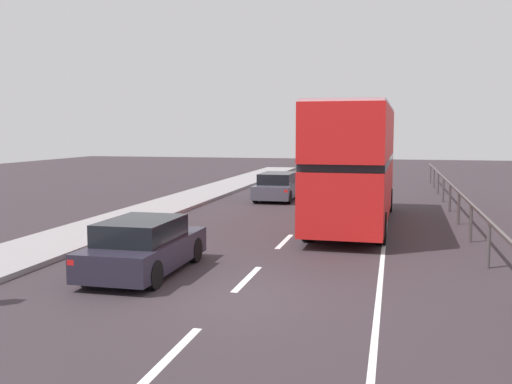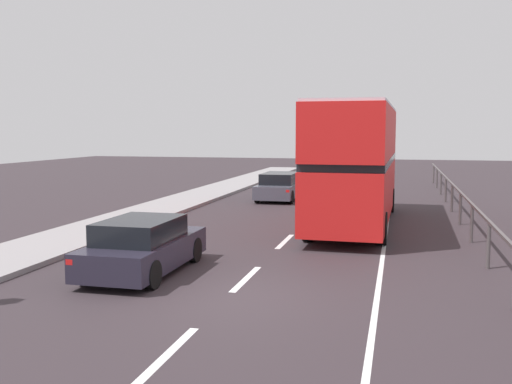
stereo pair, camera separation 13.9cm
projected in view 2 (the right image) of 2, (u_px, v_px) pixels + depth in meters
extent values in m
cube|color=#32292E|center=(230.00, 297.00, 12.24)|extent=(73.38, 120.00, 0.10)
cube|color=silver|center=(168.00, 354.00, 8.98)|extent=(0.16, 2.39, 0.01)
cube|color=silver|center=(246.00, 279.00, 13.53)|extent=(0.16, 2.39, 0.01)
cube|color=silver|center=(285.00, 241.00, 18.09)|extent=(0.16, 2.39, 0.01)
cube|color=silver|center=(308.00, 219.00, 22.64)|extent=(0.16, 2.39, 0.01)
cube|color=silver|center=(323.00, 204.00, 27.19)|extent=(0.16, 2.39, 0.01)
cube|color=silver|center=(334.00, 194.00, 31.75)|extent=(0.16, 2.39, 0.01)
cube|color=silver|center=(343.00, 186.00, 36.30)|extent=(0.16, 2.39, 0.01)
cube|color=silver|center=(349.00, 180.00, 40.86)|extent=(0.16, 2.39, 0.01)
cube|color=silver|center=(386.00, 230.00, 20.21)|extent=(0.12, 46.00, 0.01)
cube|color=#4F4748|center=(466.00, 198.00, 19.47)|extent=(0.08, 42.00, 0.08)
cylinder|color=#4F4748|center=(489.00, 246.00, 14.46)|extent=(0.10, 0.10, 1.17)
cylinder|color=#4F4748|center=(472.00, 224.00, 17.84)|extent=(0.10, 0.10, 1.17)
cylinder|color=#4F4748|center=(460.00, 209.00, 21.22)|extent=(0.10, 0.10, 1.17)
cylinder|color=#4F4748|center=(452.00, 198.00, 24.60)|extent=(0.10, 0.10, 1.17)
cylinder|color=#4F4748|center=(446.00, 190.00, 27.98)|extent=(0.10, 0.10, 1.17)
cylinder|color=#4F4748|center=(441.00, 184.00, 31.36)|extent=(0.10, 0.10, 1.17)
cylinder|color=#4F4748|center=(437.00, 178.00, 34.74)|extent=(0.10, 0.10, 1.17)
cylinder|color=#4F4748|center=(434.00, 174.00, 38.12)|extent=(0.10, 0.10, 1.17)
cube|color=red|center=(356.00, 189.00, 21.15)|extent=(2.66, 10.41, 1.90)
cube|color=black|center=(356.00, 160.00, 21.04)|extent=(2.67, 10.00, 0.24)
cube|color=red|center=(357.00, 132.00, 20.94)|extent=(2.66, 10.41, 1.75)
cube|color=silver|center=(357.00, 107.00, 20.84)|extent=(2.60, 10.20, 0.10)
cube|color=black|center=(367.00, 176.00, 26.10)|extent=(2.21, 0.08, 1.33)
cube|color=yellow|center=(368.00, 122.00, 25.85)|extent=(1.47, 0.07, 0.28)
cylinder|color=black|center=(337.00, 199.00, 25.16)|extent=(0.30, 1.01, 1.00)
cylinder|color=black|center=(391.00, 200.00, 24.58)|extent=(0.30, 1.01, 1.00)
cylinder|color=black|center=(308.00, 225.00, 18.08)|extent=(0.30, 1.01, 1.00)
cylinder|color=black|center=(382.00, 228.00, 17.51)|extent=(0.30, 1.01, 1.00)
cube|color=#252130|center=(144.00, 252.00, 14.10)|extent=(1.76, 4.12, 0.65)
cube|color=black|center=(140.00, 230.00, 13.84)|extent=(1.55, 2.27, 0.51)
cube|color=red|center=(70.00, 262.00, 12.30)|extent=(0.16, 0.06, 0.12)
cube|color=red|center=(137.00, 266.00, 11.94)|extent=(0.16, 0.06, 0.12)
cylinder|color=black|center=(138.00, 247.00, 15.62)|extent=(0.20, 0.64, 0.64)
cylinder|color=black|center=(195.00, 250.00, 15.24)|extent=(0.20, 0.64, 0.64)
cylinder|color=black|center=(86.00, 270.00, 12.99)|extent=(0.20, 0.64, 0.64)
cylinder|color=black|center=(152.00, 275.00, 12.62)|extent=(0.20, 0.64, 0.64)
cube|color=#484A58|center=(281.00, 189.00, 29.14)|extent=(1.80, 4.59, 0.64)
cube|color=black|center=(280.00, 178.00, 28.86)|extent=(1.58, 2.53, 0.52)
cube|color=red|center=(254.00, 190.00, 27.13)|extent=(0.16, 0.06, 0.12)
cube|color=red|center=(288.00, 191.00, 26.75)|extent=(0.16, 0.06, 0.12)
cylinder|color=black|center=(272.00, 189.00, 30.89)|extent=(0.20, 0.64, 0.64)
cylinder|color=black|center=(302.00, 190.00, 30.50)|extent=(0.20, 0.64, 0.64)
cylinder|color=black|center=(257.00, 196.00, 27.82)|extent=(0.20, 0.64, 0.64)
cylinder|color=black|center=(291.00, 197.00, 27.42)|extent=(0.20, 0.64, 0.64)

